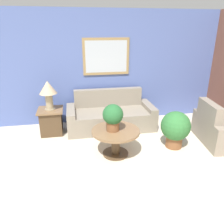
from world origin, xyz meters
TOP-DOWN VIEW (x-y plane):
  - ground_plane at (0.00, 0.00)m, footprint 20.00×20.00m
  - wall_back at (-0.01, 2.98)m, footprint 7.06×0.09m
  - couch_main at (-0.20, 2.47)m, footprint 1.97×0.87m
  - armchair at (1.94, 1.35)m, footprint 1.12×1.24m
  - coffee_table at (-0.31, 1.28)m, footprint 0.86×0.86m
  - side_table at (-1.52, 2.40)m, footprint 0.53×0.53m
  - table_lamp at (-1.52, 2.40)m, footprint 0.37×0.37m
  - potted_plant_on_table at (-0.36, 1.29)m, footprint 0.36×0.36m
  - potted_plant_floor at (0.86, 1.35)m, footprint 0.56×0.56m

SIDE VIEW (x-z plane):
  - ground_plane at x=0.00m, z-range 0.00..0.00m
  - armchair at x=1.94m, z-range -0.15..0.69m
  - couch_main at x=-0.20m, z-range -0.15..0.70m
  - side_table at x=-1.52m, z-range 0.01..0.57m
  - coffee_table at x=-0.31m, z-range 0.11..0.60m
  - potted_plant_floor at x=0.86m, z-range 0.04..0.77m
  - potted_plant_on_table at x=-0.36m, z-range 0.52..1.00m
  - table_lamp at x=-1.52m, z-range 0.67..1.29m
  - wall_back at x=-0.01m, z-range 0.01..2.61m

